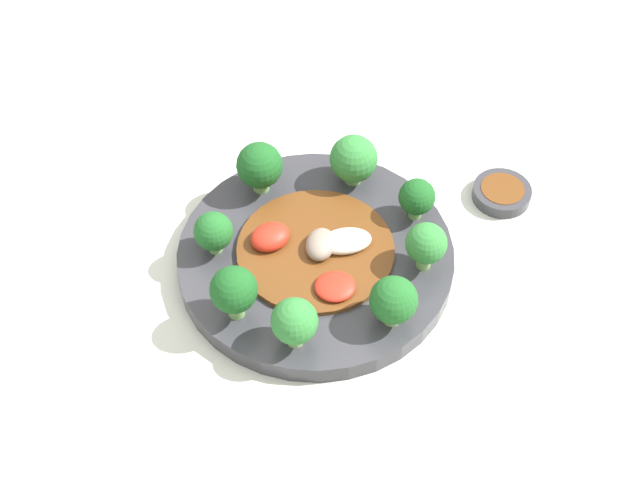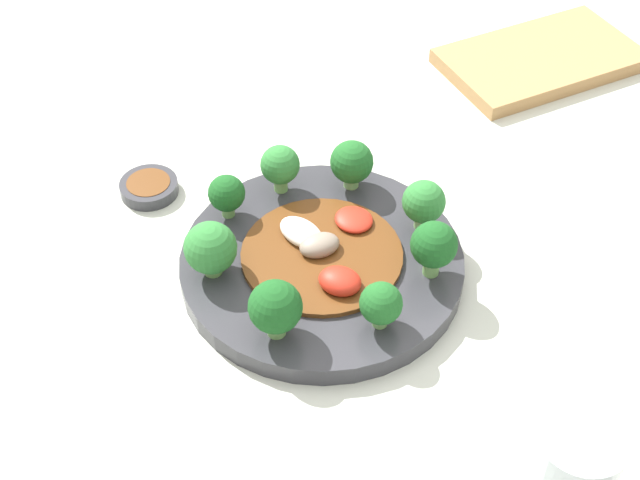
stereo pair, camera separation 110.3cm
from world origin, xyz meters
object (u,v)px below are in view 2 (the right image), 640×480
(broccoli_south, at_px, (381,304))
(broccoli_northeast, at_px, (352,163))
(drinking_glass, at_px, (569,475))
(plate, at_px, (320,261))
(broccoli_southeast, at_px, (434,246))
(stirfry_center, at_px, (322,250))
(sauce_dish, at_px, (149,187))
(cutting_board, at_px, (541,59))
(broccoli_southwest, at_px, (275,308))
(broccoli_north, at_px, (280,166))
(broccoli_east, at_px, (422,200))
(broccoli_west, at_px, (211,248))
(broccoli_northwest, at_px, (227,194))

(broccoli_south, relative_size, broccoli_northeast, 0.87)
(drinking_glass, bearing_deg, plate, 102.16)
(broccoli_southeast, distance_m, stirfry_center, 0.12)
(sauce_dish, relative_size, cutting_board, 0.25)
(plate, height_order, broccoli_northeast, broccoli_northeast)
(plate, relative_size, cutting_board, 1.10)
(broccoli_southwest, xyz_separation_m, stirfry_center, (0.08, 0.08, -0.03))
(broccoli_north, xyz_separation_m, sauce_dish, (-0.13, 0.08, -0.05))
(drinking_glass, height_order, sauce_dish, drinking_glass)
(plate, xyz_separation_m, cutting_board, (0.43, 0.23, -0.00))
(stirfry_center, bearing_deg, drinking_glass, -78.08)
(stirfry_center, relative_size, sauce_dish, 2.52)
(plate, height_order, broccoli_east, broccoli_east)
(broccoli_southwest, xyz_separation_m, cutting_board, (0.51, 0.32, -0.05))
(broccoli_north, height_order, drinking_glass, drinking_glass)
(broccoli_west, bearing_deg, stirfry_center, -10.44)
(broccoli_east, bearing_deg, sauce_dish, 142.70)
(plate, distance_m, broccoli_west, 0.12)
(stirfry_center, relative_size, drinking_glass, 1.52)
(broccoli_south, distance_m, broccoli_north, 0.22)
(broccoli_northeast, relative_size, cutting_board, 0.22)
(broccoli_south, height_order, broccoli_north, broccoli_north)
(broccoli_northeast, xyz_separation_m, drinking_glass, (-0.00, -0.42, -0.00))
(plate, distance_m, broccoli_southwest, 0.12)
(broccoli_south, height_order, broccoli_northwest, same)
(broccoli_north, height_order, broccoli_west, broccoli_west)
(broccoli_northeast, distance_m, broccoli_east, 0.10)
(broccoli_southwest, xyz_separation_m, broccoli_west, (-0.03, 0.10, -0.00))
(broccoli_northwest, relative_size, stirfry_center, 0.30)
(broccoli_southeast, bearing_deg, broccoli_northwest, 134.57)
(broccoli_northeast, height_order, stirfry_center, broccoli_northeast)
(broccoli_north, height_order, broccoli_northeast, same)
(broccoli_east, xyz_separation_m, drinking_glass, (-0.04, -0.34, -0.00))
(drinking_glass, bearing_deg, cutting_board, 58.04)
(plate, distance_m, broccoli_north, 0.12)
(broccoli_west, xyz_separation_m, broccoli_northwest, (0.04, 0.08, -0.00))
(broccoli_southwest, height_order, broccoli_northwest, broccoli_southwest)
(broccoli_southeast, relative_size, drinking_glass, 0.58)
(broccoli_east, distance_m, cutting_board, 0.39)
(plate, bearing_deg, broccoli_northwest, 125.87)
(broccoli_northwest, height_order, sauce_dish, broccoli_northwest)
(broccoli_southwest, bearing_deg, drinking_glass, -59.03)
(broccoli_north, relative_size, broccoli_northeast, 0.99)
(broccoli_south, relative_size, broccoli_east, 0.87)
(broccoli_southeast, xyz_separation_m, broccoli_east, (0.02, 0.07, -0.00))
(broccoli_southeast, bearing_deg, broccoli_northeast, 96.75)
(sauce_dish, bearing_deg, broccoli_northwest, -55.60)
(broccoli_north, bearing_deg, broccoli_northeast, -18.10)
(broccoli_northeast, bearing_deg, broccoli_north, 161.90)
(broccoli_east, distance_m, stirfry_center, 0.12)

